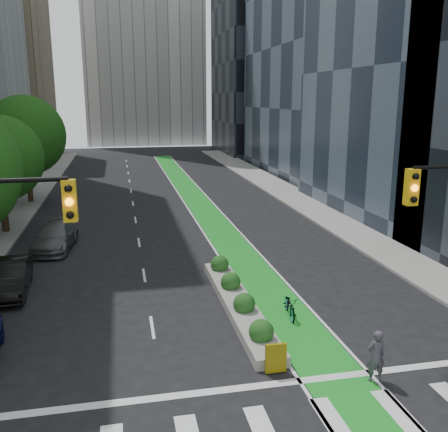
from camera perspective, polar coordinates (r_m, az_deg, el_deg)
name	(u,v)px	position (r m, az deg, el deg)	size (l,w,h in m)	color
ground	(254,411)	(15.35, 3.50, -21.36)	(160.00, 160.00, 0.00)	black
sidewalk_left	(3,222)	(39.05, -23.90, -0.63)	(3.60, 90.00, 0.15)	gray
sidewalk_right	(314,207)	(41.07, 10.21, 0.96)	(3.60, 90.00, 0.15)	gray
bike_lane_paint	(197,201)	(43.52, -3.11, 1.76)	(2.20, 70.00, 0.01)	#1A9023
building_dark_end	(264,64)	(83.67, 4.63, 16.92)	(14.00, 18.00, 28.00)	black
tree_far	(25,136)	(44.89, -21.78, 8.53)	(6.60, 6.60, 9.00)	black
median_planter	(238,300)	(21.44, 1.62, -9.62)	(1.20, 10.26, 1.10)	gray
bicycle	(290,305)	(20.88, 7.54, -10.10)	(0.62, 1.78, 0.93)	gray
cyclist	(376,356)	(16.90, 16.96, -15.04)	(0.63, 0.41, 1.72)	#3F3844
parked_car_left_mid	(9,277)	(24.95, -23.32, -6.43)	(1.61, 4.62, 1.52)	black
parked_car_left_far	(55,237)	(31.10, -18.75, -2.28)	(2.07, 5.08, 1.48)	#525557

